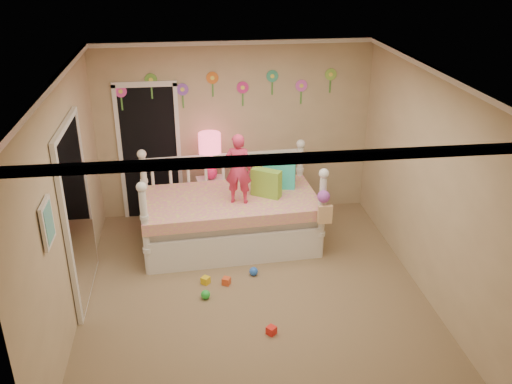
{
  "coord_description": "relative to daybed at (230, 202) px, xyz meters",
  "views": [
    {
      "loc": [
        -0.69,
        -5.43,
        3.83
      ],
      "look_at": [
        0.1,
        0.6,
        1.05
      ],
      "focal_mm": 38.55,
      "sensor_mm": 36.0,
      "label": 1
    }
  ],
  "objects": [
    {
      "name": "back_wall",
      "position": [
        0.18,
        1.03,
        0.66
      ],
      "size": [
        4.0,
        0.01,
        2.6
      ],
      "primitive_type": "cube",
      "color": "tan",
      "rests_on": "floor"
    },
    {
      "name": "wall_picture",
      "position": [
        -1.79,
        -2.12,
        0.91
      ],
      "size": [
        0.05,
        0.34,
        0.42
      ],
      "primitive_type": "cube",
      "color": "white",
      "rests_on": "left_wall"
    },
    {
      "name": "daybed",
      "position": [
        0.0,
        0.0,
        0.0
      ],
      "size": [
        2.44,
        1.41,
        1.29
      ],
      "primitive_type": null,
      "rotation": [
        0.0,
        0.0,
        0.06
      ],
      "color": "white",
      "rests_on": "floor"
    },
    {
      "name": "crown_molding",
      "position": [
        0.18,
        -1.22,
        1.93
      ],
      "size": [
        4.0,
        4.5,
        0.06
      ],
      "primitive_type": null,
      "color": "white",
      "rests_on": "ceiling"
    },
    {
      "name": "ceiling",
      "position": [
        0.18,
        -1.22,
        1.96
      ],
      "size": [
        4.0,
        4.5,
        0.01
      ],
      "primitive_type": "cube",
      "color": "white",
      "rests_on": "floor"
    },
    {
      "name": "nightstand",
      "position": [
        -0.21,
        0.72,
        -0.3
      ],
      "size": [
        0.44,
        0.36,
        0.68
      ],
      "primitive_type": "cube",
      "rotation": [
        0.0,
        0.0,
        0.12
      ],
      "color": "white",
      "rests_on": "floor"
    },
    {
      "name": "toy_scatter",
      "position": [
        -0.05,
        -1.47,
        -0.59
      ],
      "size": [
        0.95,
        1.39,
        0.11
      ],
      "primitive_type": null,
      "rotation": [
        0.0,
        0.0,
        -0.12
      ],
      "color": "#996666",
      "rests_on": "floor"
    },
    {
      "name": "table_lamp",
      "position": [
        -0.21,
        0.72,
        0.5
      ],
      "size": [
        0.32,
        0.32,
        0.7
      ],
      "color": "#F72069",
      "rests_on": "nightstand"
    },
    {
      "name": "right_wall",
      "position": [
        2.18,
        -1.22,
        0.66
      ],
      "size": [
        0.01,
        4.5,
        2.6
      ],
      "primitive_type": "cube",
      "color": "tan",
      "rests_on": "floor"
    },
    {
      "name": "mirror_closet",
      "position": [
        -1.78,
        -0.92,
        0.41
      ],
      "size": [
        0.07,
        1.3,
        2.1
      ],
      "primitive_type": "cube",
      "color": "white",
      "rests_on": "left_wall"
    },
    {
      "name": "floor",
      "position": [
        0.18,
        -1.22,
        -0.64
      ],
      "size": [
        4.0,
        4.5,
        0.01
      ],
      "primitive_type": "cube",
      "color": "#7F684C",
      "rests_on": "ground"
    },
    {
      "name": "pillow_lime",
      "position": [
        0.49,
        -0.03,
        0.26
      ],
      "size": [
        0.41,
        0.34,
        0.38
      ],
      "primitive_type": "cube",
      "rotation": [
        0.0,
        0.0,
        -0.58
      ],
      "color": "#83C13A",
      "rests_on": "daybed"
    },
    {
      "name": "pillow_turquoise",
      "position": [
        0.71,
        0.23,
        0.29
      ],
      "size": [
        0.47,
        0.26,
        0.44
      ],
      "primitive_type": "cube",
      "rotation": [
        0.0,
        0.0,
        -0.24
      ],
      "color": "#29CEB3",
      "rests_on": "daybed"
    },
    {
      "name": "flower_decals",
      "position": [
        0.09,
        1.02,
        1.3
      ],
      "size": [
        3.4,
        0.02,
        0.5
      ],
      "primitive_type": null,
      "color": "#B2668C",
      "rests_on": "back_wall"
    },
    {
      "name": "child",
      "position": [
        0.11,
        -0.17,
        0.54
      ],
      "size": [
        0.38,
        0.3,
        0.94
      ],
      "primitive_type": "imported",
      "rotation": [
        0.0,
        0.0,
        2.9
      ],
      "color": "#D33056",
      "rests_on": "daybed"
    },
    {
      "name": "closet_doorway",
      "position": [
        -1.07,
        1.02,
        0.39
      ],
      "size": [
        0.9,
        0.04,
        2.07
      ],
      "primitive_type": "cube",
      "color": "black",
      "rests_on": "back_wall"
    },
    {
      "name": "hanging_bag",
      "position": [
        1.13,
        -0.63,
        0.14
      ],
      "size": [
        0.2,
        0.16,
        0.36
      ],
      "primitive_type": null,
      "color": "beige",
      "rests_on": "daybed"
    },
    {
      "name": "left_wall",
      "position": [
        -1.82,
        -1.22,
        0.66
      ],
      "size": [
        0.01,
        4.5,
        2.6
      ],
      "primitive_type": "cube",
      "color": "tan",
      "rests_on": "floor"
    }
  ]
}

